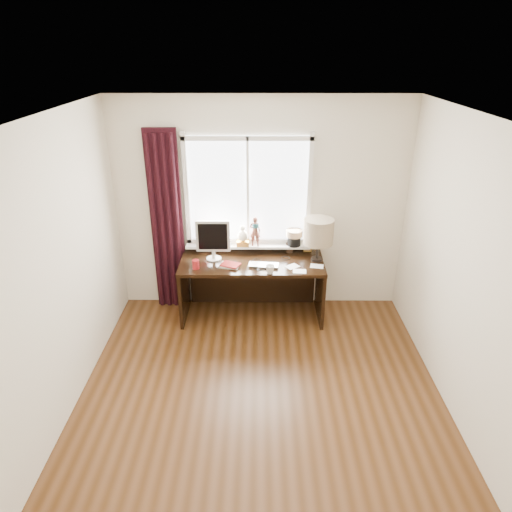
{
  "coord_description": "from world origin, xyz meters",
  "views": [
    {
      "loc": [
        -0.03,
        -3.22,
        3.1
      ],
      "look_at": [
        -0.05,
        1.25,
        1.0
      ],
      "focal_mm": 32.0,
      "sensor_mm": 36.0,
      "label": 1
    }
  ],
  "objects_px": {
    "laptop": "(264,265)",
    "table_lamp": "(318,232)",
    "red_cup": "(196,264)",
    "monitor": "(213,238)",
    "mug": "(270,269)",
    "desk": "(252,276)"
  },
  "relations": [
    {
      "from": "desk",
      "to": "monitor",
      "type": "relative_size",
      "value": 3.47
    },
    {
      "from": "laptop",
      "to": "table_lamp",
      "type": "xyz_separation_m",
      "value": [
        0.63,
        0.17,
        0.35
      ]
    },
    {
      "from": "red_cup",
      "to": "monitor",
      "type": "bearing_deg",
      "value": 53.37
    },
    {
      "from": "laptop",
      "to": "table_lamp",
      "type": "bearing_deg",
      "value": 21.29
    },
    {
      "from": "mug",
      "to": "table_lamp",
      "type": "distance_m",
      "value": 0.73
    },
    {
      "from": "table_lamp",
      "to": "mug",
      "type": "bearing_deg",
      "value": -148.99
    },
    {
      "from": "monitor",
      "to": "table_lamp",
      "type": "bearing_deg",
      "value": -1.01
    },
    {
      "from": "mug",
      "to": "monitor",
      "type": "height_order",
      "value": "monitor"
    },
    {
      "from": "laptop",
      "to": "monitor",
      "type": "distance_m",
      "value": 0.68
    },
    {
      "from": "laptop",
      "to": "mug",
      "type": "bearing_deg",
      "value": -62.09
    },
    {
      "from": "laptop",
      "to": "red_cup",
      "type": "distance_m",
      "value": 0.78
    },
    {
      "from": "red_cup",
      "to": "monitor",
      "type": "relative_size",
      "value": 0.22
    },
    {
      "from": "mug",
      "to": "table_lamp",
      "type": "bearing_deg",
      "value": 31.01
    },
    {
      "from": "mug",
      "to": "red_cup",
      "type": "bearing_deg",
      "value": 172.43
    },
    {
      "from": "red_cup",
      "to": "monitor",
      "type": "xyz_separation_m",
      "value": [
        0.18,
        0.25,
        0.23
      ]
    },
    {
      "from": "mug",
      "to": "desk",
      "type": "distance_m",
      "value": 0.54
    },
    {
      "from": "laptop",
      "to": "desk",
      "type": "distance_m",
      "value": 0.37
    },
    {
      "from": "red_cup",
      "to": "monitor",
      "type": "height_order",
      "value": "monitor"
    },
    {
      "from": "mug",
      "to": "red_cup",
      "type": "xyz_separation_m",
      "value": [
        -0.85,
        0.11,
        0.0
      ]
    },
    {
      "from": "red_cup",
      "to": "desk",
      "type": "distance_m",
      "value": 0.76
    },
    {
      "from": "laptop",
      "to": "monitor",
      "type": "height_order",
      "value": "monitor"
    },
    {
      "from": "mug",
      "to": "red_cup",
      "type": "relative_size",
      "value": 0.97
    }
  ]
}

